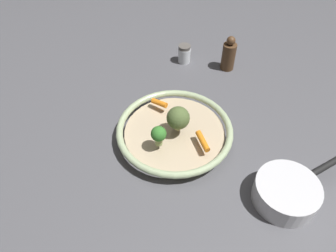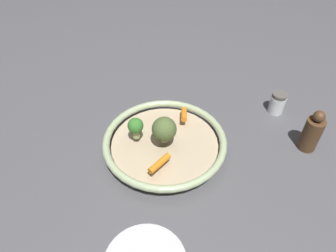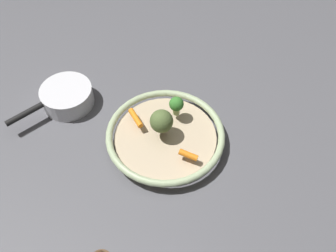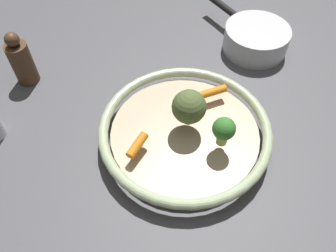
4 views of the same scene
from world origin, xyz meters
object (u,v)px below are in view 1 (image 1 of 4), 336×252
(broccoli_floret_large, at_px, (179,117))
(saucepan, at_px, (287,192))
(baby_carrot_back, at_px, (203,141))
(broccoli_floret_edge, at_px, (159,135))
(serving_bowl, at_px, (175,132))
(salt_shaker, at_px, (184,54))
(pepper_mill, at_px, (229,55))
(baby_carrot_right, at_px, (159,103))

(broccoli_floret_large, bearing_deg, saucepan, 87.71)
(baby_carrot_back, xyz_separation_m, broccoli_floret_large, (-0.01, -0.08, 0.03))
(broccoli_floret_edge, bearing_deg, saucepan, 101.10)
(serving_bowl, xyz_separation_m, salt_shaker, (-0.31, -0.17, 0.01))
(salt_shaker, bearing_deg, serving_bowl, 28.82)
(broccoli_floret_large, distance_m, pepper_mill, 0.37)
(salt_shaker, relative_size, saucepan, 0.27)
(serving_bowl, xyz_separation_m, baby_carrot_back, (0.01, 0.09, 0.03))
(salt_shaker, relative_size, pepper_mill, 0.53)
(broccoli_floret_edge, xyz_separation_m, salt_shaker, (-0.38, -0.17, -0.05))
(serving_bowl, relative_size, baby_carrot_back, 4.96)
(saucepan, bearing_deg, serving_bowl, -91.66)
(baby_carrot_right, height_order, saucepan, baby_carrot_right)
(serving_bowl, relative_size, salt_shaker, 4.88)
(broccoli_floret_edge, bearing_deg, baby_carrot_right, -143.62)
(broccoli_floret_large, bearing_deg, broccoli_floret_edge, -6.01)
(baby_carrot_right, xyz_separation_m, baby_carrot_back, (0.05, 0.17, -0.00))
(broccoli_floret_large, bearing_deg, serving_bowl, -73.34)
(broccoli_floret_edge, bearing_deg, serving_bowl, -177.97)
(serving_bowl, bearing_deg, salt_shaker, -151.18)
(salt_shaker, xyz_separation_m, saucepan, (0.32, 0.49, -0.00))
(saucepan, bearing_deg, salt_shaker, -123.53)
(saucepan, bearing_deg, baby_carrot_right, -97.86)
(serving_bowl, distance_m, salt_shaker, 0.36)
(salt_shaker, xyz_separation_m, pepper_mill, (-0.05, 0.14, 0.02))
(serving_bowl, xyz_separation_m, broccoli_floret_large, (-0.00, 0.01, 0.06))
(baby_carrot_back, bearing_deg, saucepan, 89.04)
(baby_carrot_right, relative_size, broccoli_floret_edge, 0.84)
(broccoli_floret_large, relative_size, pepper_mill, 0.58)
(broccoli_floret_edge, relative_size, saucepan, 0.24)
(baby_carrot_right, bearing_deg, baby_carrot_back, 73.42)
(serving_bowl, xyz_separation_m, pepper_mill, (-0.36, -0.03, 0.03))
(baby_carrot_right, xyz_separation_m, broccoli_floret_edge, (0.12, 0.09, 0.03))
(broccoli_floret_large, bearing_deg, pepper_mill, -173.37)
(baby_carrot_back, height_order, salt_shaker, salt_shaker)
(baby_carrot_right, bearing_deg, pepper_mill, 170.91)
(baby_carrot_back, relative_size, pepper_mill, 0.52)
(serving_bowl, bearing_deg, baby_carrot_right, -118.86)
(baby_carrot_right, bearing_deg, saucepan, 82.14)
(baby_carrot_right, relative_size, saucepan, 0.20)
(salt_shaker, distance_m, pepper_mill, 0.15)
(pepper_mill, bearing_deg, broccoli_floret_edge, 4.51)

